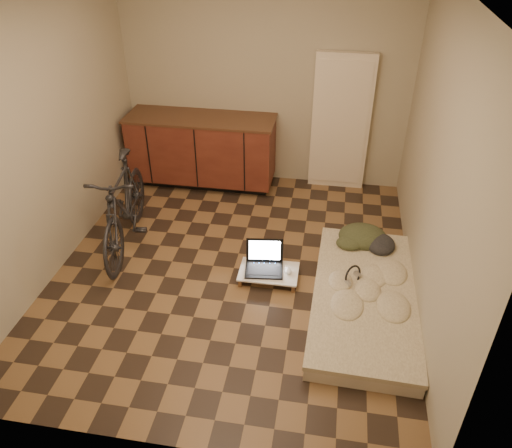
% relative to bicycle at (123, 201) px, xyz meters
% --- Properties ---
extents(room_shell, '(3.50, 4.00, 2.60)m').
position_rel_bicycle_xyz_m(room_shell, '(1.20, -0.23, 0.76)').
color(room_shell, brown).
rests_on(room_shell, ground).
extents(cabinets, '(1.84, 0.62, 0.91)m').
position_rel_bicycle_xyz_m(cabinets, '(0.45, 1.48, -0.07)').
color(cabinets, black).
rests_on(cabinets, ground).
extents(appliance_panel, '(0.70, 0.10, 1.70)m').
position_rel_bicycle_xyz_m(appliance_panel, '(2.15, 1.71, 0.31)').
color(appliance_panel, '#F5E1C1').
rests_on(appliance_panel, ground).
extents(bicycle, '(0.74, 1.73, 1.08)m').
position_rel_bicycle_xyz_m(bicycle, '(0.00, 0.00, 0.00)').
color(bicycle, black).
rests_on(bicycle, ground).
extents(futon, '(0.98, 1.97, 0.17)m').
position_rel_bicycle_xyz_m(futon, '(2.50, -0.56, -0.46)').
color(futon, beige).
rests_on(futon, ground).
extents(clothing_pile, '(0.54, 0.45, 0.21)m').
position_rel_bicycle_xyz_m(clothing_pile, '(2.52, 0.23, -0.27)').
color(clothing_pile, '#323921').
rests_on(clothing_pile, futon).
extents(headphones, '(0.31, 0.31, 0.15)m').
position_rel_bicycle_xyz_m(headphones, '(2.38, -0.44, -0.30)').
color(headphones, black).
rests_on(headphones, futon).
extents(lap_desk, '(0.58, 0.38, 0.10)m').
position_rel_bicycle_xyz_m(lap_desk, '(1.57, -0.33, -0.46)').
color(lap_desk, brown).
rests_on(lap_desk, ground).
extents(laptop, '(0.40, 0.37, 0.25)m').
position_rel_bicycle_xyz_m(laptop, '(1.52, -0.28, -0.39)').
color(laptop, black).
rests_on(laptop, lap_desk).
extents(mouse, '(0.09, 0.12, 0.04)m').
position_rel_bicycle_xyz_m(mouse, '(1.76, -0.32, -0.43)').
color(mouse, white).
rests_on(mouse, lap_desk).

